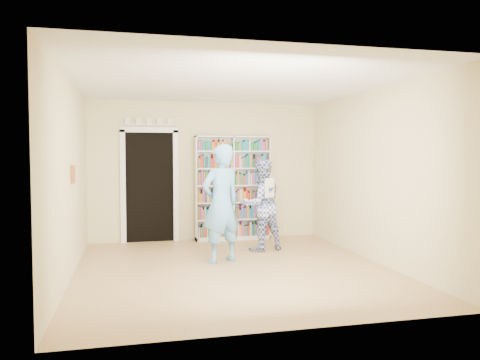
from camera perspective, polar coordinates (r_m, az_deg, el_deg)
name	(u,v)px	position (r m, az deg, el deg)	size (l,w,h in m)	color
floor	(233,269)	(6.99, -0.84, -10.74)	(5.00, 5.00, 0.00)	tan
ceiling	(233,83)	(6.87, -0.86, 11.71)	(5.00, 5.00, 0.00)	white
wall_back	(206,171)	(9.25, -4.14, 1.07)	(4.50, 4.50, 0.00)	beige
wall_left	(70,179)	(6.69, -20.04, 0.16)	(5.00, 5.00, 0.00)	beige
wall_right	(374,175)	(7.60, 15.97, 0.55)	(5.00, 5.00, 0.00)	beige
bookshelf	(233,188)	(9.21, -0.90, -0.92)	(1.48, 0.28, 2.04)	white
doorway	(150,181)	(9.13, -10.95, -0.07)	(1.10, 0.08, 2.43)	black
wall_art	(73,174)	(6.88, -19.68, 0.66)	(0.03, 0.25, 0.25)	brown
man_blue	(221,203)	(7.25, -2.32, -2.88)	(0.67, 0.44, 1.83)	#5F9FD5
man_plaid	(261,205)	(8.18, 2.57, -3.05)	(0.78, 0.60, 1.60)	#2F4390
paper_sheet	(270,188)	(7.95, 3.62, -0.95)	(0.23, 0.01, 0.33)	white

